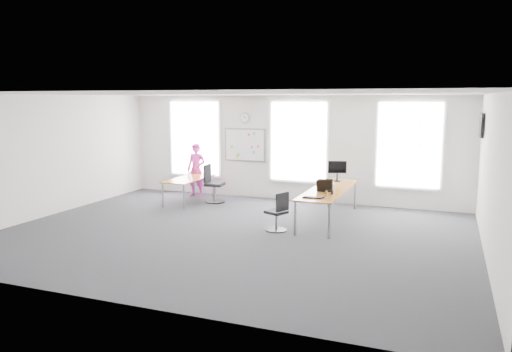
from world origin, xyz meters
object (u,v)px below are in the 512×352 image
at_px(keyboard, 312,198).
at_px(person, 196,170).
at_px(monitor, 337,169).
at_px(chair_right, 278,214).
at_px(desk_left, 189,180).
at_px(chair_left, 213,186).
at_px(headphones, 329,192).
at_px(desk_right, 329,191).

bearing_deg(keyboard, person, 144.12).
xyz_separation_m(person, monitor, (4.38, -0.50, 0.30)).
bearing_deg(keyboard, monitor, 87.24).
bearing_deg(monitor, keyboard, -108.09).
xyz_separation_m(chair_right, keyboard, (0.74, 0.12, 0.40)).
height_order(chair_right, keyboard, chair_right).
height_order(desk_left, chair_left, chair_left).
relative_size(desk_left, headphones, 10.60).
height_order(chair_left, person, person).
bearing_deg(person, chair_left, -39.62).
bearing_deg(chair_right, person, -105.69).
relative_size(desk_right, chair_left, 2.98).
xyz_separation_m(desk_left, monitor, (4.11, 0.44, 0.46)).
distance_m(desk_right, keyboard, 1.23).
distance_m(person, keyboard, 5.24).
relative_size(chair_left, headphones, 5.97).
bearing_deg(person, desk_left, -75.28).
relative_size(desk_left, chair_left, 1.78).
height_order(person, headphones, person).
distance_m(person, monitor, 4.42).
distance_m(desk_right, monitor, 1.24).
height_order(desk_left, person, person).
bearing_deg(headphones, keyboard, -121.08).
xyz_separation_m(chair_right, person, (-3.62, 3.03, 0.41)).
bearing_deg(monitor, person, 155.99).
height_order(desk_right, keyboard, keyboard).
height_order(chair_right, chair_left, chair_left).
distance_m(keyboard, monitor, 2.43).
relative_size(chair_left, person, 0.67).
bearing_deg(keyboard, chair_left, 145.40).
xyz_separation_m(chair_left, monitor, (3.49, 0.20, 0.63)).
relative_size(desk_right, chair_right, 3.62).
bearing_deg(keyboard, desk_right, 84.00).
height_order(desk_right, chair_right, chair_right).
xyz_separation_m(keyboard, monitor, (0.03, 2.41, 0.31)).
bearing_deg(headphones, monitor, 88.95).
distance_m(desk_left, monitor, 4.16).
xyz_separation_m(desk_left, keyboard, (4.09, -1.97, 0.15)).
relative_size(desk_left, chair_right, 2.16).
distance_m(chair_right, keyboard, 0.85).
distance_m(keyboard, headphones, 0.61).
relative_size(person, monitor, 2.99).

